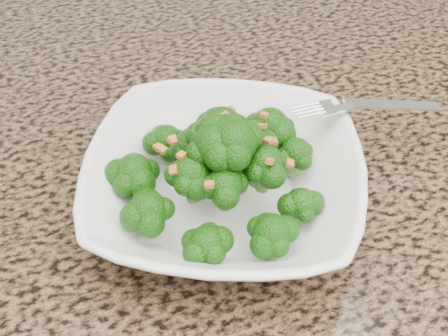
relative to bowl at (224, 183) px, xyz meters
name	(u,v)px	position (x,y,z in m)	size (l,w,h in m)	color
granite_counter	(196,179)	(-0.01, 0.06, -0.05)	(1.64, 1.04, 0.03)	brown
bowl	(224,183)	(0.00, 0.00, 0.00)	(0.25, 0.25, 0.06)	white
broccoli_pile	(224,130)	(0.00, 0.00, 0.06)	(0.22, 0.22, 0.07)	#175209
garlic_topping	(224,96)	(0.00, 0.00, 0.10)	(0.13, 0.13, 0.01)	#BA6A2D
fork	(346,107)	(0.13, 0.02, 0.04)	(0.17, 0.03, 0.01)	silver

